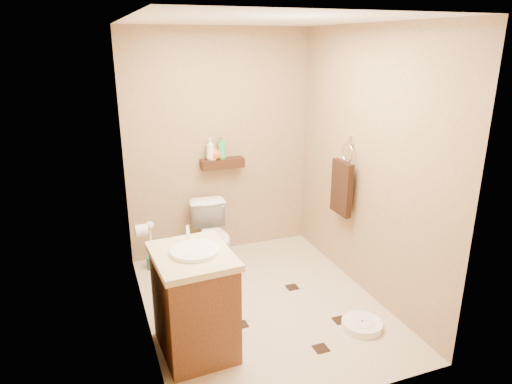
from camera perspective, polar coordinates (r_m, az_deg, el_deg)
name	(u,v)px	position (r m, az deg, el deg)	size (l,w,h in m)	color
ground	(262,304)	(4.23, 0.76, -13.78)	(2.50, 2.50, 0.00)	beige
wall_back	(220,145)	(4.88, -4.55, 5.86)	(2.00, 0.04, 2.40)	tan
wall_front	(342,233)	(2.68, 10.67, -5.12)	(2.00, 0.04, 2.40)	tan
wall_left	(138,189)	(3.51, -14.54, 0.31)	(0.04, 2.50, 2.40)	tan
wall_right	(367,165)	(4.19, 13.68, 3.29)	(0.04, 2.50, 2.40)	tan
ceiling	(263,20)	(3.59, 0.93, 20.71)	(2.00, 2.50, 0.02)	white
wall_shelf	(222,163)	(4.85, -4.23, 3.60)	(0.46, 0.14, 0.10)	#3B1C10
floor_accents	(266,305)	(4.21, 1.26, -13.94)	(1.23, 1.43, 0.01)	black
toilet	(213,238)	(4.72, -5.36, -5.70)	(0.38, 0.66, 0.67)	white
vanity	(194,301)	(3.51, -7.70, -13.33)	(0.59, 0.70, 0.94)	brown
bathroom_scale	(362,325)	(4.01, 13.10, -15.84)	(0.41, 0.41, 0.07)	white
toilet_brush	(152,252)	(4.86, -12.91, -7.34)	(0.12, 0.12, 0.53)	#1B6E67
towel_ring	(342,185)	(4.42, 10.71, 0.82)	(0.12, 0.30, 0.76)	silver
toilet_paper	(141,230)	(4.33, -14.14, -4.65)	(0.12, 0.11, 0.12)	white
bottle_a	(210,149)	(4.78, -5.73, 5.39)	(0.09, 0.09, 0.23)	white
bottle_b	(213,152)	(4.80, -5.36, 4.98)	(0.07, 0.07, 0.16)	yellow
bottle_c	(216,152)	(4.80, -5.08, 4.97)	(0.12, 0.12, 0.15)	#D25C18
bottle_d	(222,147)	(4.81, -4.32, 5.59)	(0.09, 0.09, 0.25)	#3AAE5D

